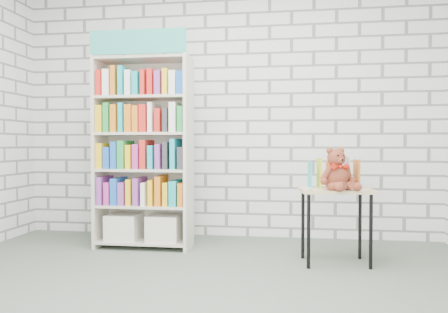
# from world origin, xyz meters

# --- Properties ---
(ground) EXTENTS (4.50, 4.50, 0.00)m
(ground) POSITION_xyz_m (0.00, 0.00, 0.00)
(ground) COLOR #4B5749
(ground) RESTS_ON ground
(room_shell) EXTENTS (4.52, 4.02, 2.81)m
(room_shell) POSITION_xyz_m (0.00, 0.00, 1.78)
(room_shell) COLOR silver
(room_shell) RESTS_ON ground
(bookshelf) EXTENTS (0.92, 0.36, 2.06)m
(bookshelf) POSITION_xyz_m (-0.72, 1.36, 0.94)
(bookshelf) COLOR beige
(bookshelf) RESTS_ON ground
(display_table) EXTENTS (0.62, 0.46, 0.63)m
(display_table) POSITION_xyz_m (1.05, 1.02, 0.54)
(display_table) COLOR tan
(display_table) RESTS_ON ground
(table_books) EXTENTS (0.43, 0.22, 0.24)m
(table_books) POSITION_xyz_m (1.04, 1.11, 0.75)
(table_books) COLOR #2BBCB6
(table_books) RESTS_ON display_table
(teddy_bear) EXTENTS (0.33, 0.31, 0.35)m
(teddy_bear) POSITION_xyz_m (1.06, 0.92, 0.77)
(teddy_bear) COLOR maroon
(teddy_bear) RESTS_ON display_table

